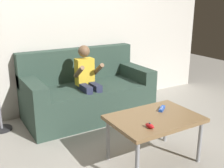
{
  "coord_description": "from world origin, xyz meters",
  "views": [
    {
      "loc": [
        -1.43,
        -2.05,
        1.5
      ],
      "look_at": [
        0.04,
        0.44,
        0.61
      ],
      "focal_mm": 44.27,
      "sensor_mm": 36.0,
      "label": 1
    }
  ],
  "objects_px": {
    "couch": "(87,94)",
    "nunchuk_red": "(150,126)",
    "person_seated_on_couch": "(88,79)",
    "game_remote_blue_near_edge": "(162,109)",
    "coffee_table": "(154,121)"
  },
  "relations": [
    {
      "from": "couch",
      "to": "nunchuk_red",
      "type": "relative_size",
      "value": 16.98
    },
    {
      "from": "person_seated_on_couch",
      "to": "game_remote_blue_near_edge",
      "type": "bearing_deg",
      "value": -74.03
    },
    {
      "from": "coffee_table",
      "to": "game_remote_blue_near_edge",
      "type": "relative_size",
      "value": 6.16
    },
    {
      "from": "person_seated_on_couch",
      "to": "coffee_table",
      "type": "distance_m",
      "value": 1.17
    },
    {
      "from": "nunchuk_red",
      "to": "coffee_table",
      "type": "bearing_deg",
      "value": 41.04
    },
    {
      "from": "couch",
      "to": "game_remote_blue_near_edge",
      "type": "distance_m",
      "value": 1.26
    },
    {
      "from": "game_remote_blue_near_edge",
      "to": "nunchuk_red",
      "type": "bearing_deg",
      "value": -143.92
    },
    {
      "from": "nunchuk_red",
      "to": "game_remote_blue_near_edge",
      "type": "bearing_deg",
      "value": 36.08
    },
    {
      "from": "couch",
      "to": "person_seated_on_couch",
      "type": "bearing_deg",
      "value": -109.59
    },
    {
      "from": "coffee_table",
      "to": "nunchuk_red",
      "type": "bearing_deg",
      "value": -138.96
    },
    {
      "from": "coffee_table",
      "to": "game_remote_blue_near_edge",
      "type": "xyz_separation_m",
      "value": [
        0.17,
        0.1,
        0.06
      ]
    },
    {
      "from": "coffee_table",
      "to": "nunchuk_red",
      "type": "distance_m",
      "value": 0.25
    },
    {
      "from": "person_seated_on_couch",
      "to": "nunchuk_red",
      "type": "bearing_deg",
      "value": -92.4
    },
    {
      "from": "couch",
      "to": "coffee_table",
      "type": "relative_size",
      "value": 1.98
    },
    {
      "from": "game_remote_blue_near_edge",
      "to": "couch",
      "type": "bearing_deg",
      "value": 100.93
    }
  ]
}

